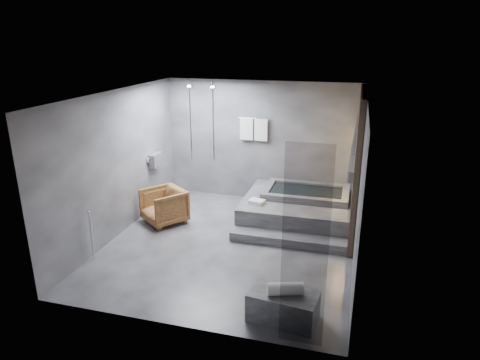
% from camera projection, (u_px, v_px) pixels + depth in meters
% --- Properties ---
extents(room, '(5.00, 5.04, 2.82)m').
position_uv_depth(room, '(255.00, 154.00, 7.66)').
color(room, '#313134').
rests_on(room, ground).
extents(tub_deck, '(2.20, 2.00, 0.50)m').
position_uv_depth(tub_deck, '(297.00, 209.00, 9.08)').
color(tub_deck, '#363639').
rests_on(tub_deck, ground).
extents(tub_step, '(2.20, 0.36, 0.18)m').
position_uv_depth(tub_step, '(288.00, 240.00, 8.05)').
color(tub_step, '#363639').
rests_on(tub_step, ground).
extents(concrete_bench, '(0.99, 0.62, 0.42)m').
position_uv_depth(concrete_bench, '(283.00, 306.00, 5.88)').
color(concrete_bench, '#38383A').
rests_on(concrete_bench, ground).
extents(driftwood_chair, '(1.11, 1.11, 0.73)m').
position_uv_depth(driftwood_chair, '(164.00, 206.00, 8.92)').
color(driftwood_chair, '#4A2B12').
rests_on(driftwood_chair, ground).
extents(rolled_towel, '(0.51, 0.31, 0.17)m').
position_uv_depth(rolled_towel, '(285.00, 289.00, 5.75)').
color(rolled_towel, white).
rests_on(rolled_towel, concrete_bench).
extents(deck_towel, '(0.34, 0.28, 0.08)m').
position_uv_depth(deck_towel, '(257.00, 202.00, 8.68)').
color(deck_towel, silver).
rests_on(deck_towel, tub_deck).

